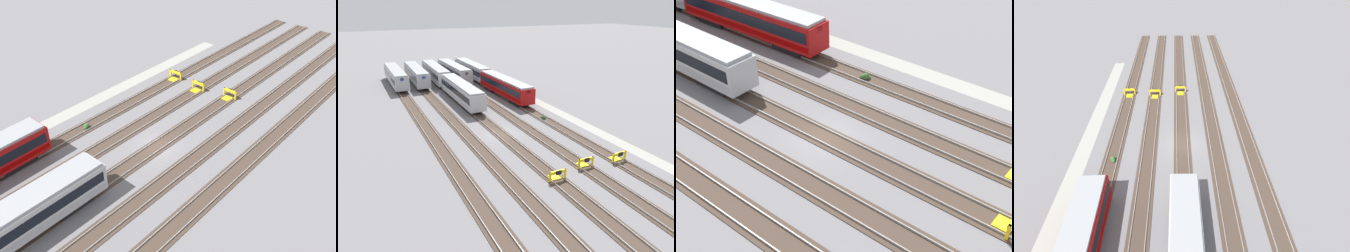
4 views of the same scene
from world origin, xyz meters
TOP-DOWN VIEW (x-y plane):
  - ground_plane at (0.00, 0.00)m, footprint 400.00×400.00m
  - service_walkway at (0.00, -12.78)m, footprint 54.00×2.00m
  - rail_track_nearest at (0.00, -8.81)m, footprint 90.00×2.23m
  - rail_track_near_inner at (0.00, -4.41)m, footprint 90.00×2.24m
  - rail_track_middle at (0.00, 0.00)m, footprint 90.00×2.24m
  - rail_track_far_inner at (0.00, 4.41)m, footprint 90.00×2.23m
  - rail_track_farthest at (0.00, 8.81)m, footprint 90.00×2.23m
  - subway_car_front_row_leftmost at (36.41, 4.37)m, footprint 18.05×3.16m
  - subway_car_front_row_left_inner at (17.41, -0.05)m, footprint 18.02×2.94m
  - subway_car_front_row_centre at (36.48, -4.42)m, footprint 18.05×3.15m
  - subway_car_front_row_right_inner at (36.37, 8.86)m, footprint 18.02×2.94m
  - subway_car_front_row_rightmost at (36.46, -0.03)m, footprint 18.05×3.19m
  - subway_car_back_row_leftmost at (36.18, -8.85)m, footprint 18.03×3.03m
  - subway_car_back_row_centre at (17.41, -8.79)m, footprint 18.06×3.26m
  - bumper_stop_nearest_track at (-13.16, -8.80)m, footprint 1.38×2.01m
  - bumper_stop_near_inner_track at (-12.73, -4.41)m, footprint 1.35×2.00m
  - bumper_stop_middle_track at (-13.79, -0.00)m, footprint 1.35×2.00m
  - weed_clump at (2.91, -8.66)m, footprint 0.92×0.70m

SIDE VIEW (x-z plane):
  - ground_plane at x=0.00m, z-range 0.00..0.00m
  - service_walkway at x=0.00m, z-range 0.00..0.01m
  - rail_track_nearest at x=0.00m, z-range -0.06..0.15m
  - rail_track_near_inner at x=0.00m, z-range -0.06..0.15m
  - rail_track_middle at x=0.00m, z-range -0.06..0.15m
  - rail_track_far_inner at x=0.00m, z-range -0.06..0.15m
  - rail_track_farthest at x=0.00m, z-range -0.06..0.15m
  - weed_clump at x=2.91m, z-range -0.08..0.56m
  - bumper_stop_nearest_track at x=-13.16m, z-range -0.10..1.12m
  - bumper_stop_near_inner_track at x=-12.73m, z-range -0.10..1.12m
  - bumper_stop_middle_track at x=-13.79m, z-range -0.10..1.12m
  - subway_car_front_row_leftmost at x=36.41m, z-range 0.19..3.89m
  - subway_car_front_row_left_inner at x=17.41m, z-range 0.19..3.89m
  - subway_car_front_row_centre at x=36.48m, z-range 0.19..3.89m
  - subway_car_front_row_right_inner at x=36.37m, z-range 0.19..3.89m
  - subway_car_front_row_rightmost at x=36.46m, z-range 0.19..3.89m
  - subway_car_back_row_leftmost at x=36.18m, z-range 0.19..3.89m
  - subway_car_back_row_centre at x=17.41m, z-range 0.19..3.89m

